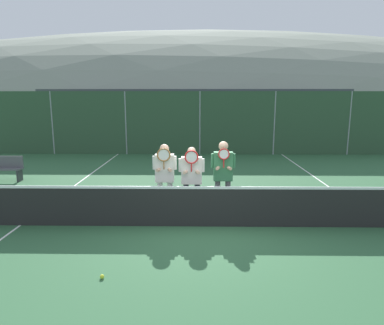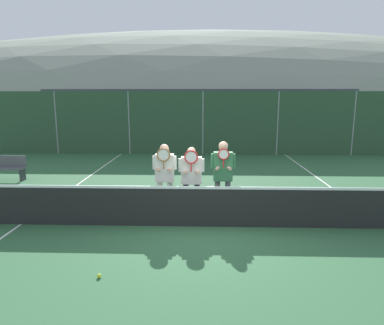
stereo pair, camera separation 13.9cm
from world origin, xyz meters
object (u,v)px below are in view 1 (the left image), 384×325
Objects in this scene: car_center at (257,131)px; bench_courtside at (1,168)px; car_far_left at (72,130)px; player_center_left at (192,176)px; player_center_right at (223,172)px; car_right_of_center at (346,132)px; tennis_ball_on_court at (102,277)px; player_leftmost at (165,173)px; car_left_of_center at (164,132)px.

bench_courtside is (-10.12, -7.96, -0.48)m from car_center.
car_far_left is at bearing 178.28° from car_center.
player_center_right reaches higher than player_center_left.
car_right_of_center is at bearing -0.18° from car_far_left.
tennis_ball_on_court is (-2.14, -3.03, -1.06)m from player_center_right.
tennis_ball_on_court is at bearing -103.64° from player_leftmost.
tennis_ball_on_court is (0.39, -14.40, -0.82)m from car_left_of_center.
car_far_left is (-7.88, 11.67, -0.15)m from player_center_right.
player_center_right is (0.75, 0.08, 0.08)m from player_center_left.
car_far_left is 1.06× the size of car_right_of_center.
car_far_left is at bearing 179.82° from car_right_of_center.
bench_courtside is at bearing -141.82° from car_center.
tennis_ball_on_court is (-10.01, -14.64, -0.82)m from car_right_of_center.
car_left_of_center is 1.04× the size of car_center.
car_right_of_center is 3.06× the size of bench_courtside.
car_center is at bearing -1.72° from car_far_left.
car_left_of_center is (-1.78, 11.45, -0.15)m from player_center_left.
player_center_right is at bearing -103.62° from car_center.
player_leftmost is at bearing -60.97° from car_far_left.
car_far_left reaches higher than tennis_ball_on_court.
car_left_of_center is at bearing 102.55° from player_center_right.
player_leftmost is at bearing 76.36° from tennis_ball_on_court.
car_far_left is at bearing 119.03° from player_leftmost.
car_center is at bearing -0.29° from car_left_of_center.
bench_courtside is 21.09× the size of tennis_ball_on_court.
car_left_of_center is at bearing -3.14° from car_far_left.
player_center_left is at bearing 64.85° from tennis_ball_on_court.
car_center reaches higher than player_center_left.
player_center_right reaches higher than car_left_of_center.
car_left_of_center is (5.35, -0.29, -0.08)m from car_far_left.
car_far_left is 0.99× the size of car_left_of_center.
player_center_right reaches higher than bench_courtside.
car_center reaches higher than car_right_of_center.
player_leftmost is 0.40× the size of car_right_of_center.
player_center_right is 3.85m from tennis_ball_on_court.
player_center_left is at bearing -126.42° from car_right_of_center.
player_center_left is 11.95m from car_center.
car_far_left reaches higher than player_center_right.
car_far_left is at bearing 93.53° from bench_courtside.
car_far_left is 15.80m from tennis_ball_on_court.
car_center reaches higher than tennis_ball_on_court.
player_center_right is 1.27× the size of bench_courtside.
player_center_left is at bearing -174.27° from player_center_right.
car_far_left is (-6.47, 11.67, -0.11)m from player_leftmost.
car_left_of_center is 3.28× the size of bench_courtside.
car_center is 1.03× the size of car_right_of_center.
player_center_left is at bearing -107.05° from car_center.
player_leftmost is 1.41m from player_center_right.
player_leftmost is 12.08m from car_center.
car_right_of_center reaches higher than car_left_of_center.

